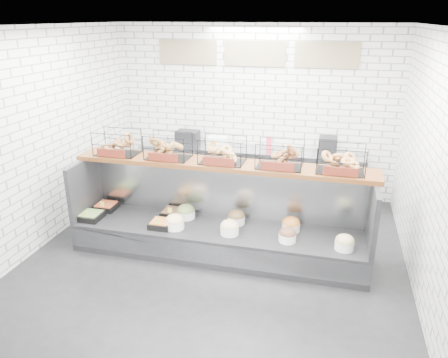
# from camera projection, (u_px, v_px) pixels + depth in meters

# --- Properties ---
(ground) EXTENTS (5.50, 5.50, 0.00)m
(ground) POSITION_uv_depth(u_px,v_px,m) (213.00, 264.00, 5.82)
(ground) COLOR black
(ground) RESTS_ON ground
(room_shell) EXTENTS (5.02, 5.51, 3.01)m
(room_shell) POSITION_uv_depth(u_px,v_px,m) (224.00, 102.00, 5.65)
(room_shell) COLOR white
(room_shell) RESTS_ON ground
(display_case) EXTENTS (4.00, 0.90, 1.20)m
(display_case) POSITION_uv_depth(u_px,v_px,m) (219.00, 230.00, 6.02)
(display_case) COLOR black
(display_case) RESTS_ON ground
(bagel_shelf) EXTENTS (4.10, 0.50, 0.40)m
(bagel_shelf) POSITION_uv_depth(u_px,v_px,m) (222.00, 154.00, 5.81)
(bagel_shelf) COLOR #47240F
(bagel_shelf) RESTS_ON display_case
(prep_counter) EXTENTS (4.00, 0.60, 1.20)m
(prep_counter) POSITION_uv_depth(u_px,v_px,m) (249.00, 172.00, 7.86)
(prep_counter) COLOR #93969B
(prep_counter) RESTS_ON ground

